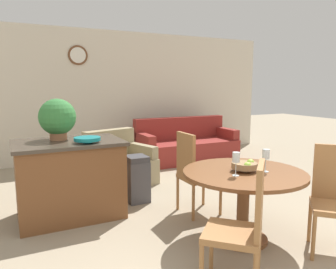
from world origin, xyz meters
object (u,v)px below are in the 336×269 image
(dining_chair_near_right, at_px, (335,195))
(couch, at_px, (186,146))
(dining_table, at_px, (244,187))
(wine_glass_right, at_px, (266,155))
(wine_glass_left, at_px, (236,158))
(armchair, at_px, (120,166))
(fruit_bowl, at_px, (244,165))
(teal_bowl, at_px, (87,139))
(dining_chair_far_side, at_px, (193,170))
(trash_bin, at_px, (137,179))
(potted_plant, at_px, (57,118))
(dining_chair_near_left, at_px, (243,223))
(kitchen_island, at_px, (70,179))

(dining_chair_near_right, xyz_separation_m, couch, (0.63, 3.93, -0.25))
(dining_table, xyz_separation_m, wine_glass_right, (0.17, -0.11, 0.33))
(dining_chair_near_right, bearing_deg, wine_glass_left, 17.00)
(armchair, bearing_deg, fruit_bowl, -95.96)
(teal_bowl, bearing_deg, fruit_bowl, -43.91)
(dining_table, distance_m, dining_chair_near_right, 0.84)
(fruit_bowl, distance_m, wine_glass_left, 0.23)
(dining_chair_near_right, height_order, dining_chair_far_side, same)
(dining_table, height_order, armchair, armchair)
(dining_table, relative_size, trash_bin, 1.93)
(teal_bowl, height_order, trash_bin, teal_bowl)
(dining_chair_far_side, bearing_deg, dining_chair_near_right, 28.06)
(teal_bowl, relative_size, armchair, 0.27)
(dining_chair_far_side, relative_size, teal_bowl, 3.38)
(potted_plant, bearing_deg, dining_chair_near_left, -66.07)
(wine_glass_left, relative_size, wine_glass_right, 1.00)
(potted_plant, height_order, trash_bin, potted_plant)
(dining_chair_near_right, bearing_deg, fruit_bowl, 5.52)
(couch, bearing_deg, fruit_bowl, -110.26)
(dining_chair_far_side, relative_size, couch, 0.48)
(wine_glass_right, height_order, kitchen_island, wine_glass_right)
(trash_bin, distance_m, armchair, 0.89)
(dining_chair_near_left, xyz_separation_m, fruit_bowl, (0.54, 0.65, 0.24))
(dining_chair_near_right, height_order, armchair, dining_chair_near_right)
(teal_bowl, height_order, potted_plant, potted_plant)
(kitchen_island, bearing_deg, fruit_bowl, -44.72)
(fruit_bowl, height_order, wine_glass_right, wine_glass_right)
(dining_chair_near_right, distance_m, armchair, 3.19)
(dining_chair_near_left, xyz_separation_m, potted_plant, (-0.99, 2.23, 0.64))
(kitchen_island, bearing_deg, dining_chair_near_left, -66.44)
(dining_chair_near_right, height_order, wine_glass_left, dining_chair_near_right)
(wine_glass_left, distance_m, teal_bowl, 1.70)
(potted_plant, bearing_deg, dining_chair_far_side, -27.29)
(wine_glass_left, xyz_separation_m, trash_bin, (-0.36, 1.64, -0.58))
(dining_chair_near_right, height_order, fruit_bowl, dining_chair_near_right)
(fruit_bowl, distance_m, potted_plant, 2.23)
(fruit_bowl, bearing_deg, armchair, 101.47)
(dining_chair_far_side, distance_m, trash_bin, 0.88)
(dining_chair_near_right, distance_m, kitchen_island, 2.87)
(dining_chair_far_side, bearing_deg, fruit_bowl, 5.61)
(dining_chair_far_side, bearing_deg, teal_bowl, -107.73)
(couch, distance_m, armchair, 2.01)
(wine_glass_right, relative_size, couch, 0.11)
(dining_chair_far_side, distance_m, armchair, 1.67)
(dining_chair_far_side, xyz_separation_m, teal_bowl, (-1.18, 0.38, 0.41))
(dining_chair_near_left, xyz_separation_m, couch, (1.81, 4.04, -0.25))
(wine_glass_right, distance_m, armchair, 2.70)
(dining_table, height_order, wine_glass_right, wine_glass_right)
(trash_bin, xyz_separation_m, couch, (1.82, 1.84, -0.01))
(dining_chair_near_right, xyz_separation_m, potted_plant, (-2.17, 2.12, 0.64))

